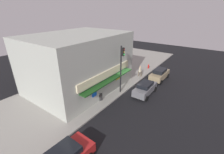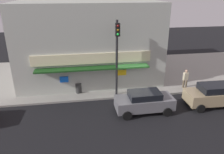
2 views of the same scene
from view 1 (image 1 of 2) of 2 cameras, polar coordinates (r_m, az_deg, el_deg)
name	(u,v)px [view 1 (image 1 of 2)]	position (r m, az deg, el deg)	size (l,w,h in m)	color
ground_plane	(129,90)	(21.02, 6.25, -4.64)	(64.40, 64.40, 0.00)	black
sidewalk	(98,79)	(23.75, -5.18, -0.89)	(42.93, 10.83, 0.16)	gray
corner_building	(79,62)	(20.59, -12.18, 5.55)	(12.45, 9.95, 7.09)	#ADB2A8
traffic_light	(122,64)	(18.53, 3.56, 4.83)	(0.32, 0.58, 5.99)	black
fire_hydrant	(148,66)	(28.57, 13.36, 3.81)	(0.49, 0.25, 0.73)	red
trash_can	(100,97)	(18.21, -4.36, -7.31)	(0.50, 0.50, 0.84)	#2D2D2D
pedestrian	(140,71)	(24.62, 10.36, 2.30)	(0.54, 0.57, 1.73)	brown
potted_plant_by_doorway	(78,101)	(17.72, -12.46, -8.64)	(0.60, 0.60, 0.86)	#59595B
potted_plant_by_window	(114,81)	(21.65, 0.82, -1.45)	(0.60, 0.60, 0.99)	gray
parked_car_tan	(159,74)	(24.58, 17.18, 1.00)	(4.27, 2.03, 1.70)	#9E8966
parked_car_grey	(145,88)	(19.90, 12.15, -4.12)	(4.09, 1.89, 1.57)	slate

